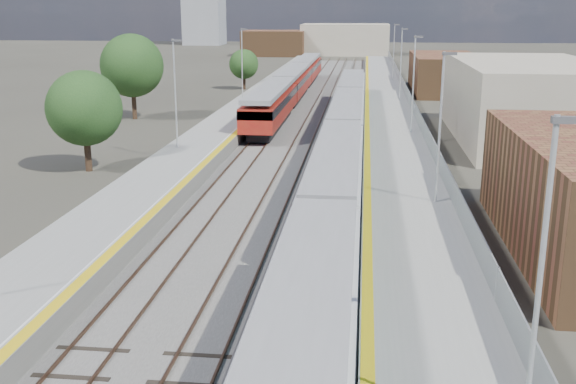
# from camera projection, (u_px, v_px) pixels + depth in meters

# --- Properties ---
(ground) EXTENTS (320.00, 320.00, 0.00)m
(ground) POSITION_uv_depth(u_px,v_px,m) (333.00, 126.00, 62.11)
(ground) COLOR #47443A
(ground) RESTS_ON ground
(ballast_bed) EXTENTS (10.50, 155.00, 0.06)m
(ballast_bed) POSITION_uv_depth(u_px,v_px,m) (310.00, 121.00, 64.74)
(ballast_bed) COLOR #565451
(ballast_bed) RESTS_ON ground
(tracks) EXTENTS (8.96, 160.00, 0.17)m
(tracks) POSITION_uv_depth(u_px,v_px,m) (318.00, 118.00, 66.26)
(tracks) COLOR #4C3323
(tracks) RESTS_ON ground
(platform_right) EXTENTS (4.70, 155.00, 8.52)m
(platform_right) POSITION_uv_depth(u_px,v_px,m) (390.00, 117.00, 63.78)
(platform_right) COLOR slate
(platform_right) RESTS_ON ground
(platform_left) EXTENTS (4.30, 155.00, 8.52)m
(platform_left) POSITION_uv_depth(u_px,v_px,m) (241.00, 115.00, 65.34)
(platform_left) COLOR slate
(platform_left) RESTS_ON ground
(buildings) EXTENTS (72.00, 185.50, 40.00)m
(buildings) POSITION_uv_depth(u_px,v_px,m) (270.00, 7.00, 146.17)
(buildings) COLOR brown
(buildings) RESTS_ON ground
(green_train) EXTENTS (2.69, 75.02, 2.96)m
(green_train) POSITION_uv_depth(u_px,v_px,m) (342.00, 142.00, 43.79)
(green_train) COLOR black
(green_train) RESTS_ON ground
(red_train) EXTENTS (2.83, 57.34, 3.57)m
(red_train) POSITION_uv_depth(u_px,v_px,m) (294.00, 82.00, 79.25)
(red_train) COLOR black
(red_train) RESTS_ON ground
(tree_a) EXTENTS (4.94, 4.94, 6.69)m
(tree_a) POSITION_uv_depth(u_px,v_px,m) (84.00, 108.00, 43.93)
(tree_a) COLOR #382619
(tree_a) RESTS_ON ground
(tree_b) EXTENTS (6.06, 6.06, 8.22)m
(tree_b) POSITION_uv_depth(u_px,v_px,m) (132.00, 66.00, 64.82)
(tree_b) COLOR #382619
(tree_b) RESTS_ON ground
(tree_c) EXTENTS (3.91, 3.91, 5.30)m
(tree_c) POSITION_uv_depth(u_px,v_px,m) (244.00, 64.00, 89.46)
(tree_c) COLOR #382619
(tree_c) RESTS_ON ground
(tree_d) EXTENTS (4.32, 4.32, 5.85)m
(tree_d) POSITION_uv_depth(u_px,v_px,m) (527.00, 73.00, 73.27)
(tree_d) COLOR #382619
(tree_d) RESTS_ON ground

